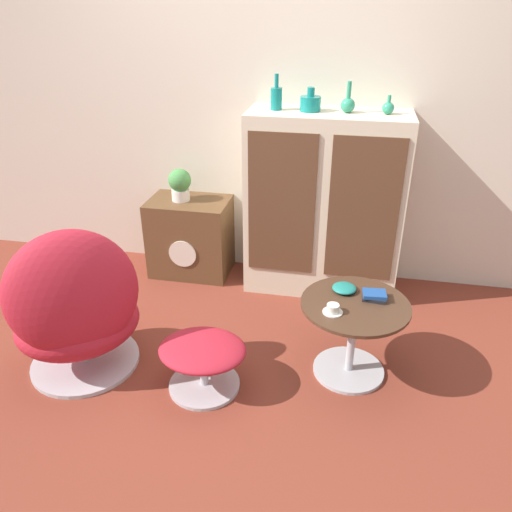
{
  "coord_description": "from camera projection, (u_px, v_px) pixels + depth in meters",
  "views": [
    {
      "loc": [
        0.64,
        -1.95,
        1.87
      ],
      "look_at": [
        0.14,
        0.52,
        0.55
      ],
      "focal_mm": 35.0,
      "sensor_mm": 36.0,
      "label": 1
    }
  ],
  "objects": [
    {
      "name": "ottoman",
      "position": [
        203.0,
        356.0,
        2.6
      ],
      "size": [
        0.46,
        0.39,
        0.29
      ],
      "color": "#B7B7BC",
      "rests_on": "ground_plane"
    },
    {
      "name": "vase_inner_left",
      "position": [
        310.0,
        103.0,
        3.07
      ],
      "size": [
        0.13,
        0.13,
        0.14
      ],
      "color": "#147A75",
      "rests_on": "sideboard"
    },
    {
      "name": "book_stack",
      "position": [
        374.0,
        296.0,
        2.62
      ],
      "size": [
        0.13,
        0.1,
        0.04
      ],
      "color": "black",
      "rests_on": "coffee_table"
    },
    {
      "name": "wall_back",
      "position": [
        262.0,
        92.0,
        3.33
      ],
      "size": [
        6.4,
        0.06,
        2.6
      ],
      "color": "beige",
      "rests_on": "ground_plane"
    },
    {
      "name": "bowl",
      "position": [
        344.0,
        288.0,
        2.69
      ],
      "size": [
        0.13,
        0.13,
        0.04
      ],
      "color": "#1E7A70",
      "rests_on": "coffee_table"
    },
    {
      "name": "vase_inner_right",
      "position": [
        348.0,
        104.0,
        3.03
      ],
      "size": [
        0.09,
        0.09,
        0.18
      ],
      "color": "#2D8E6B",
      "rests_on": "sideboard"
    },
    {
      "name": "vase_rightmost",
      "position": [
        388.0,
        108.0,
        3.0
      ],
      "size": [
        0.07,
        0.07,
        0.11
      ],
      "color": "#2D8E6B",
      "rests_on": "sideboard"
    },
    {
      "name": "teacup",
      "position": [
        333.0,
        310.0,
        2.5
      ],
      "size": [
        0.1,
        0.1,
        0.05
      ],
      "color": "silver",
      "rests_on": "coffee_table"
    },
    {
      "name": "potted_plant",
      "position": [
        180.0,
        184.0,
        3.52
      ],
      "size": [
        0.16,
        0.16,
        0.23
      ],
      "color": "silver",
      "rests_on": "tv_console"
    },
    {
      "name": "ground_plane",
      "position": [
        211.0,
        389.0,
        2.67
      ],
      "size": [
        12.0,
        12.0,
        0.0
      ],
      "primitive_type": "plane",
      "color": "brown"
    },
    {
      "name": "coffee_table",
      "position": [
        353.0,
        329.0,
        2.66
      ],
      "size": [
        0.57,
        0.57,
        0.45
      ],
      "color": "#B7B7BC",
      "rests_on": "ground_plane"
    },
    {
      "name": "tv_console",
      "position": [
        191.0,
        237.0,
        3.7
      ],
      "size": [
        0.58,
        0.39,
        0.57
      ],
      "color": "brown",
      "rests_on": "ground_plane"
    },
    {
      "name": "sideboard",
      "position": [
        324.0,
        205.0,
        3.36
      ],
      "size": [
        1.03,
        0.43,
        1.23
      ],
      "color": "beige",
      "rests_on": "ground_plane"
    },
    {
      "name": "vase_leftmost",
      "position": [
        276.0,
        98.0,
        3.1
      ],
      "size": [
        0.07,
        0.07,
        0.22
      ],
      "color": "#147A75",
      "rests_on": "sideboard"
    },
    {
      "name": "egg_chair",
      "position": [
        76.0,
        310.0,
        2.63
      ],
      "size": [
        0.89,
        0.87,
        0.89
      ],
      "color": "#B7B7BC",
      "rests_on": "ground_plane"
    }
  ]
}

